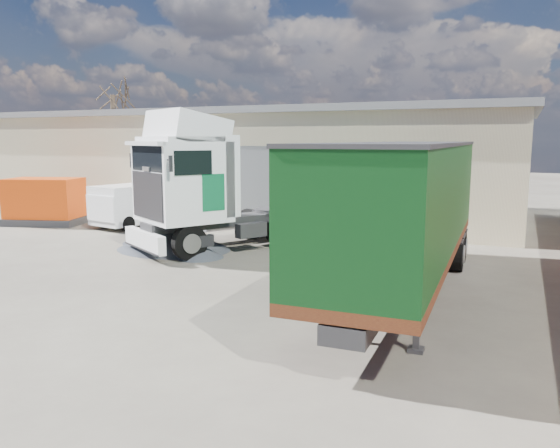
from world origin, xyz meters
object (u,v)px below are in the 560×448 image
at_px(tractor_unit, 207,193).
at_px(panel_van, 140,204).
at_px(bare_tree, 112,81).
at_px(orange_skip, 45,204).
at_px(box_trailer, 407,203).

relative_size(tractor_unit, panel_van, 1.53).
distance_m(bare_tree, orange_skip, 15.98).
height_order(panel_van, orange_skip, orange_skip).
bearing_deg(panel_van, bare_tree, 146.14).
bearing_deg(tractor_unit, orange_skip, -161.81).
bearing_deg(box_trailer, panel_van, 152.38).
xyz_separation_m(tractor_unit, box_trailer, (7.48, -2.86, 0.28)).
bearing_deg(panel_van, box_trailer, -13.87).
xyz_separation_m(tractor_unit, panel_van, (-5.76, 3.55, -1.07)).
relative_size(tractor_unit, orange_skip, 1.94).
distance_m(tractor_unit, panel_van, 6.84).
height_order(bare_tree, tractor_unit, bare_tree).
relative_size(bare_tree, box_trailer, 0.83).
relative_size(bare_tree, orange_skip, 2.48).
bearing_deg(orange_skip, panel_van, 1.20).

